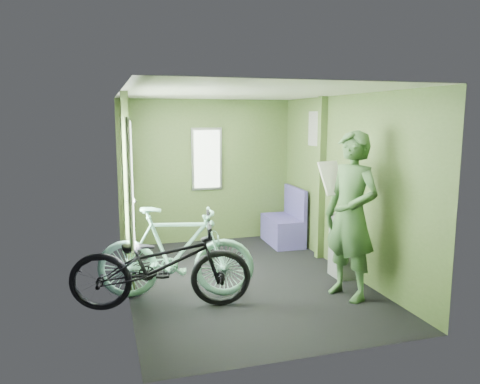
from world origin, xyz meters
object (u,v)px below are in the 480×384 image
Objects in this scene: bench_seat at (284,227)px; bicycle_black at (162,309)px; bicycle_mint at (177,297)px; passenger at (351,216)px; waste_box at (343,246)px.

bicycle_black is at bearing -135.40° from bench_seat.
passenger is (1.87, -0.53, 0.94)m from bicycle_mint.
bench_seat is at bearing 156.67° from passenger.
bench_seat is at bearing -36.70° from bicycle_black.
bench_seat reaches higher than bicycle_mint.
bicycle_mint is at bearing -136.76° from bench_seat.
bench_seat is (2.22, 2.07, 0.27)m from bicycle_black.
passenger is at bearing -92.35° from bicycle_mint.
passenger is 2.31× the size of waste_box.
bench_seat reaches higher than waste_box.
bicycle_mint reaches higher than bicycle_black.
passenger reaches higher than bicycle_black.
bicycle_mint is 1.93× the size of bench_seat.
bicycle_black is 3.05m from bench_seat.
waste_box is at bearing -84.49° from bench_seat.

